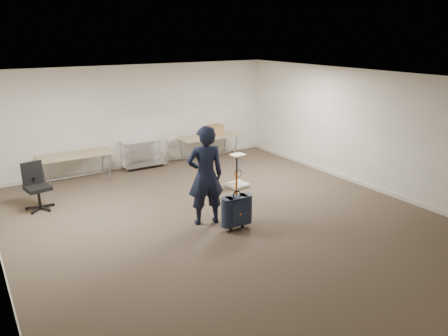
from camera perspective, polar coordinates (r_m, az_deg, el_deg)
ground at (r=8.81m, az=0.01°, el=-6.87°), size 9.00×9.00×0.00m
room_shell at (r=9.91m, az=-4.19°, el=-3.81°), size 8.00×9.00×9.00m
folding_table_left at (r=11.42m, az=-18.84°, el=1.47°), size 1.80×0.75×0.73m
folding_table_right at (r=12.75m, az=-2.04°, el=3.98°), size 1.80×0.75×0.73m
wire_shelf at (r=12.24m, az=-10.37°, el=1.99°), size 1.22×0.47×0.80m
person at (r=8.38m, az=-2.44°, el=-1.00°), size 0.80×0.62×1.96m
suitcase at (r=8.29m, az=1.68°, el=-5.60°), size 0.42×0.25×1.12m
office_chair at (r=10.08m, az=-23.11°, el=-3.30°), size 0.61×0.61×1.01m
equipment_cart at (r=10.61m, az=1.81°, el=-1.37°), size 0.48×0.48×0.83m
cardboard_box at (r=12.71m, az=-1.18°, el=4.93°), size 0.50×0.42×0.32m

